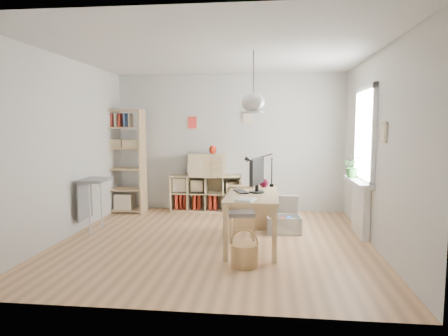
# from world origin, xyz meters

# --- Properties ---
(ground) EXTENTS (4.50, 4.50, 0.00)m
(ground) POSITION_xyz_m (0.00, 0.00, 0.00)
(ground) COLOR tan
(ground) RESTS_ON ground
(room_shell) EXTENTS (4.50, 4.50, 4.50)m
(room_shell) POSITION_xyz_m (0.55, -0.15, 2.00)
(room_shell) COLOR silver
(room_shell) RESTS_ON ground
(window_unit) EXTENTS (0.07, 1.16, 1.46)m
(window_unit) POSITION_xyz_m (2.23, 0.60, 1.55)
(window_unit) COLOR white
(window_unit) RESTS_ON ground
(radiator) EXTENTS (0.10, 0.80, 0.80)m
(radiator) POSITION_xyz_m (2.19, 0.60, 0.40)
(radiator) COLOR white
(radiator) RESTS_ON ground
(windowsill) EXTENTS (0.22, 1.20, 0.06)m
(windowsill) POSITION_xyz_m (2.14, 0.60, 0.83)
(windowsill) COLOR white
(windowsill) RESTS_ON radiator
(desk) EXTENTS (0.70, 1.50, 0.75)m
(desk) POSITION_xyz_m (0.55, -0.15, 0.66)
(desk) COLOR #DAAD7D
(desk) RESTS_ON ground
(cube_shelf) EXTENTS (1.40, 0.38, 0.72)m
(cube_shelf) POSITION_xyz_m (-0.47, 2.08, 0.30)
(cube_shelf) COLOR tan
(cube_shelf) RESTS_ON ground
(tall_bookshelf) EXTENTS (0.80, 0.38, 2.00)m
(tall_bookshelf) POSITION_xyz_m (-2.04, 1.80, 1.09)
(tall_bookshelf) COLOR #DAAD7D
(tall_bookshelf) RESTS_ON ground
(side_table) EXTENTS (0.40, 0.55, 0.85)m
(side_table) POSITION_xyz_m (-2.04, 0.35, 0.67)
(side_table) COLOR gray
(side_table) RESTS_ON ground
(chair) EXTENTS (0.43, 0.43, 0.78)m
(chair) POSITION_xyz_m (0.38, 0.14, 0.45)
(chair) COLOR gray
(chair) RESTS_ON ground
(wicker_basket) EXTENTS (0.34, 0.33, 0.46)m
(wicker_basket) POSITION_xyz_m (0.49, -1.01, 0.15)
(wicker_basket) COLOR tan
(wicker_basket) RESTS_ON ground
(storage_chest) EXTENTS (0.56, 0.63, 0.56)m
(storage_chest) POSITION_xyz_m (1.02, 0.62, 0.18)
(storage_chest) COLOR silver
(storage_chest) RESTS_ON ground
(monitor) EXTENTS (0.22, 0.54, 0.48)m
(monitor) POSITION_xyz_m (0.61, -0.11, 1.02)
(monitor) COLOR black
(monitor) RESTS_ON desk
(keyboard) EXTENTS (0.25, 0.38, 0.02)m
(keyboard) POSITION_xyz_m (0.38, -0.08, 0.76)
(keyboard) COLOR black
(keyboard) RESTS_ON desk
(task_lamp) EXTENTS (0.45, 0.17, 0.48)m
(task_lamp) POSITION_xyz_m (0.60, 0.42, 1.08)
(task_lamp) COLOR black
(task_lamp) RESTS_ON desk
(yarn_ball) EXTENTS (0.13, 0.13, 0.13)m
(yarn_ball) POSITION_xyz_m (0.70, 0.37, 0.82)
(yarn_ball) COLOR #440917
(yarn_ball) RESTS_ON desk
(paper_tray) EXTENTS (0.27, 0.31, 0.03)m
(paper_tray) POSITION_xyz_m (0.49, -0.73, 0.76)
(paper_tray) COLOR white
(paper_tray) RESTS_ON desk
(drawer_chest) EXTENTS (0.77, 0.45, 0.42)m
(drawer_chest) POSITION_xyz_m (-0.44, 2.04, 0.93)
(drawer_chest) COLOR tan
(drawer_chest) RESTS_ON cube_shelf
(red_vase) EXTENTS (0.15, 0.15, 0.18)m
(red_vase) POSITION_xyz_m (-0.31, 2.04, 1.22)
(red_vase) COLOR maroon
(red_vase) RESTS_ON drawer_chest
(potted_plant) EXTENTS (0.41, 0.38, 0.36)m
(potted_plant) POSITION_xyz_m (2.12, 0.87, 1.04)
(potted_plant) COLOR #235921
(potted_plant) RESTS_ON windowsill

